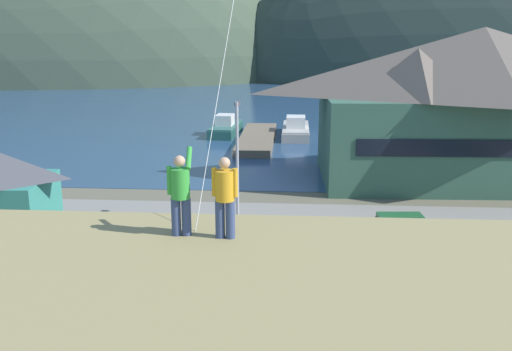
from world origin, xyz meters
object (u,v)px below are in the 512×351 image
parked_car_lone_by_shed (399,234)px  parked_car_mid_row_far (7,278)px  parking_light_pole (237,156)px  person_companion (225,195)px  moored_boat_wharfside (226,128)px  harbor_lodge (479,101)px  parked_car_front_row_end (262,307)px  person_kite_flyer (180,192)px  parked_car_back_row_left (247,239)px  wharf_dock (257,139)px  moored_boat_outer_mooring (296,130)px  parked_car_back_row_right (491,311)px

parked_car_lone_by_shed → parked_car_mid_row_far: (-16.01, -6.15, 0.00)m
parking_light_pole → person_companion: 18.29m
parked_car_lone_by_shed → parked_car_mid_row_far: size_ratio=1.01×
moored_boat_wharfside → harbor_lodge: bearing=-41.9°
parked_car_front_row_end → person_companion: (-0.40, -6.72, 5.94)m
harbor_lodge → person_kite_flyer: 32.92m
moored_boat_wharfside → person_kite_flyer: bearing=-84.2°
parked_car_back_row_left → person_kite_flyer: person_kite_flyer is taller
harbor_lodge → moored_boat_wharfside: 27.24m
wharf_dock → parking_light_pole: bearing=-88.6°
harbor_lodge → parked_car_mid_row_far: size_ratio=5.40×
wharf_dock → moored_boat_outer_mooring: size_ratio=1.81×
wharf_dock → parked_car_mid_row_far: (-7.42, -34.73, 0.71)m
parked_car_lone_by_shed → parked_car_back_row_right: size_ratio=1.00×
moored_boat_outer_mooring → parked_car_mid_row_far: bearing=-106.3°
moored_boat_wharfside → parked_car_front_row_end: size_ratio=1.81×
wharf_dock → parked_car_lone_by_shed: size_ratio=3.52×
moored_boat_outer_mooring → parked_car_mid_row_far: moored_boat_outer_mooring is taller
person_kite_flyer → moored_boat_wharfside: bearing=95.8°
parked_car_back_row_right → parked_car_front_row_end: same height
wharf_dock → person_companion: 43.73m
harbor_lodge → parked_car_mid_row_far: 31.98m
parked_car_mid_row_far → person_kite_flyer: 13.40m
parked_car_front_row_end → parked_car_back_row_left: bearing=99.4°
moored_boat_outer_mooring → parked_car_back_row_right: size_ratio=1.94×
harbor_lodge → parked_car_back_row_right: 23.59m
parked_car_mid_row_far → person_companion: size_ratio=2.45×
wharf_dock → parked_car_front_row_end: bearing=-86.0°
parked_car_mid_row_far → parked_car_back_row_left: 10.17m
parked_car_mid_row_far → parking_light_pole: bearing=49.9°
person_companion → parking_light_pole: bearing=95.0°
moored_boat_outer_mooring → parked_car_lone_by_shed: moored_boat_outer_mooring is taller
moored_boat_outer_mooring → parking_light_pole: bearing=-96.2°
moored_boat_outer_mooring → person_kite_flyer: (-2.48, -46.43, 6.30)m
parked_car_back_row_right → person_kite_flyer: 12.91m
parked_car_mid_row_far → wharf_dock: bearing=77.9°
moored_boat_wharfside → parking_light_pole: 29.72m
parked_car_back_row_right → parked_car_mid_row_far: bearing=175.3°
wharf_dock → moored_boat_outer_mooring: (3.71, 3.37, 0.37)m
parked_car_back_row_right → parking_light_pole: (-9.79, 11.00, 2.93)m
harbor_lodge → parked_car_mid_row_far: bearing=-138.7°
parked_car_lone_by_shed → parked_car_front_row_end: (-6.02, -7.87, 0.00)m
harbor_lodge → parked_car_lone_by_shed: bearing=-117.8°
parking_light_pole → person_companion: (1.57, -17.97, 3.01)m
parked_car_back_row_right → harbor_lodge: bearing=75.1°
parked_car_mid_row_far → parked_car_lone_by_shed: bearing=21.0°
wharf_dock → parked_car_back_row_right: (10.40, -36.20, 0.71)m
harbor_lodge → person_kite_flyer: (-15.13, -29.21, 1.31)m
wharf_dock → parked_car_back_row_right: size_ratio=3.51×
parked_car_back_row_left → moored_boat_outer_mooring: bearing=86.2°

